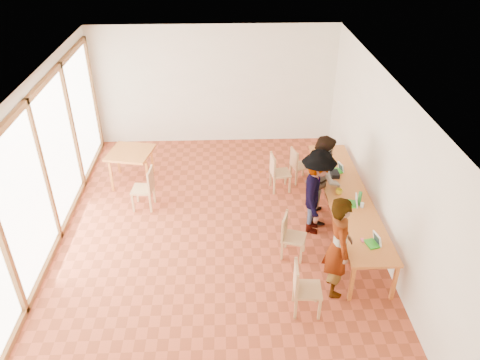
% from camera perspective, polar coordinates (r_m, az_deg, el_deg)
% --- Properties ---
extents(ground, '(8.00, 8.00, 0.00)m').
position_cam_1_polar(ground, '(9.04, -3.01, -6.59)').
color(ground, '#AA4729').
rests_on(ground, ground).
extents(wall_back, '(6.00, 0.10, 3.00)m').
position_cam_1_polar(wall_back, '(11.83, -3.10, 11.40)').
color(wall_back, '#F0E7CF').
rests_on(wall_back, ground).
extents(wall_right, '(0.10, 8.00, 3.00)m').
position_cam_1_polar(wall_right, '(8.66, 16.96, 1.99)').
color(wall_right, '#F0E7CF').
rests_on(wall_right, ground).
extents(window_wall, '(0.10, 8.00, 3.00)m').
position_cam_1_polar(window_wall, '(8.78, -22.99, 1.16)').
color(window_wall, white).
rests_on(window_wall, ground).
extents(ceiling, '(6.00, 8.00, 0.04)m').
position_cam_1_polar(ceiling, '(7.56, -3.66, 11.70)').
color(ceiling, white).
rests_on(ceiling, wall_back).
extents(communal_table, '(0.80, 4.00, 0.75)m').
position_cam_1_polar(communal_table, '(9.05, 12.90, -1.94)').
color(communal_table, '#CC6C2D').
rests_on(communal_table, ground).
extents(side_table, '(0.90, 0.90, 0.75)m').
position_cam_1_polar(side_table, '(10.57, -13.20, 3.00)').
color(side_table, '#CC6C2D').
rests_on(side_table, ground).
extents(chair_near, '(0.45, 0.45, 0.48)m').
position_cam_1_polar(chair_near, '(7.29, 7.54, -12.42)').
color(chair_near, tan).
rests_on(chair_near, ground).
extents(chair_mid, '(0.50, 0.50, 0.45)m').
position_cam_1_polar(chair_mid, '(8.29, 6.01, -6.27)').
color(chair_mid, tan).
rests_on(chair_mid, ground).
extents(chair_far, '(0.45, 0.45, 0.46)m').
position_cam_1_polar(chair_far, '(10.07, 4.48, 1.36)').
color(chair_far, tan).
rests_on(chair_far, ground).
extents(chair_empty, '(0.46, 0.46, 0.43)m').
position_cam_1_polar(chair_empty, '(10.44, 6.99, 2.19)').
color(chair_empty, tan).
rests_on(chair_empty, ground).
extents(chair_spare, '(0.46, 0.46, 0.48)m').
position_cam_1_polar(chair_spare, '(9.64, -11.31, -0.53)').
color(chair_spare, tan).
rests_on(chair_spare, ground).
extents(person_near, '(0.43, 0.66, 1.79)m').
position_cam_1_polar(person_near, '(7.50, 11.91, -7.94)').
color(person_near, gray).
rests_on(person_near, ground).
extents(person_mid, '(0.78, 0.94, 1.77)m').
position_cam_1_polar(person_mid, '(9.18, 10.07, 0.28)').
color(person_mid, gray).
rests_on(person_mid, ground).
extents(person_far, '(0.88, 1.22, 1.71)m').
position_cam_1_polar(person_far, '(8.77, 9.31, -1.48)').
color(person_far, gray).
rests_on(person_far, ground).
extents(laptop_near, '(0.26, 0.28, 0.20)m').
position_cam_1_polar(laptop_near, '(7.89, 16.06, -7.20)').
color(laptop_near, green).
rests_on(laptop_near, communal_table).
extents(laptop_mid, '(0.26, 0.28, 0.20)m').
position_cam_1_polar(laptop_mid, '(8.73, 13.73, -2.63)').
color(laptop_mid, green).
rests_on(laptop_mid, communal_table).
extents(laptop_far, '(0.24, 0.25, 0.18)m').
position_cam_1_polar(laptop_far, '(9.71, 11.98, 1.32)').
color(laptop_far, green).
rests_on(laptop_far, communal_table).
extents(yellow_mug, '(0.16, 0.16, 0.10)m').
position_cam_1_polar(yellow_mug, '(8.97, 11.97, -1.40)').
color(yellow_mug, gold).
rests_on(yellow_mug, communal_table).
extents(green_bottle, '(0.07, 0.07, 0.28)m').
position_cam_1_polar(green_bottle, '(8.69, 14.37, -2.22)').
color(green_bottle, '#247E31').
rests_on(green_bottle, communal_table).
extents(clear_glass, '(0.07, 0.07, 0.09)m').
position_cam_1_polar(clear_glass, '(8.70, 14.65, -2.98)').
color(clear_glass, silver).
rests_on(clear_glass, communal_table).
extents(condiment_cup, '(0.08, 0.08, 0.06)m').
position_cam_1_polar(condiment_cup, '(10.31, 10.52, 3.26)').
color(condiment_cup, white).
rests_on(condiment_cup, communal_table).
extents(pink_phone, '(0.05, 0.10, 0.01)m').
position_cam_1_polar(pink_phone, '(7.94, 14.73, -7.12)').
color(pink_phone, '#ED4F7E').
rests_on(pink_phone, communal_table).
extents(black_pouch, '(0.16, 0.26, 0.09)m').
position_cam_1_polar(black_pouch, '(9.52, 11.46, 0.73)').
color(black_pouch, black).
rests_on(black_pouch, communal_table).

